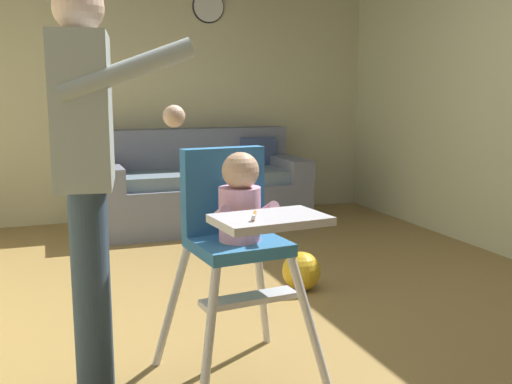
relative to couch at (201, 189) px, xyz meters
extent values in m
cube|color=#9D7C43|center=(-0.31, -2.51, -0.38)|extent=(5.90, 7.60, 0.10)
cube|color=beige|center=(-0.31, 0.52, 0.92)|extent=(5.10, 0.06, 2.51)
cube|color=slate|center=(-0.01, -0.06, -0.13)|extent=(1.81, 0.84, 0.40)
cube|color=slate|center=(-0.01, 0.27, 0.30)|extent=(1.81, 0.22, 0.46)
cube|color=slate|center=(-0.82, -0.06, 0.17)|extent=(0.20, 0.84, 0.20)
cube|color=slate|center=(0.81, -0.06, 0.17)|extent=(0.20, 0.84, 0.20)
cube|color=slate|center=(-0.39, -0.11, 0.12)|extent=(0.70, 0.60, 0.11)
cube|color=slate|center=(0.38, -0.11, 0.12)|extent=(0.70, 0.60, 0.11)
cube|color=#3D4C75|center=(0.60, 0.14, 0.27)|extent=(0.35, 0.13, 0.34)
cylinder|color=silver|center=(-0.79, -3.13, -0.05)|extent=(0.16, 0.18, 0.57)
cylinder|color=silver|center=(-0.35, -3.08, -0.05)|extent=(0.18, 0.16, 0.57)
cylinder|color=silver|center=(-0.83, -2.69, -0.05)|extent=(0.18, 0.16, 0.57)
cylinder|color=silver|center=(-0.40, -2.64, -0.05)|extent=(0.16, 0.18, 0.57)
cube|color=teal|center=(-0.59, -2.89, 0.25)|extent=(0.40, 0.40, 0.05)
cube|color=teal|center=(-0.61, -2.74, 0.46)|extent=(0.37, 0.11, 0.36)
cube|color=silver|center=(-0.56, -3.17, 0.42)|extent=(0.43, 0.30, 0.03)
cube|color=silver|center=(-0.58, -2.99, 0.06)|extent=(0.41, 0.14, 0.02)
cylinder|color=#E0A0C0|center=(-0.59, -2.91, 0.39)|extent=(0.19, 0.19, 0.22)
sphere|color=tan|center=(-0.59, -2.92, 0.57)|extent=(0.15, 0.15, 0.15)
cylinder|color=#E0A0C0|center=(-0.69, -2.96, 0.40)|extent=(0.06, 0.15, 0.10)
cylinder|color=#E0A0C0|center=(-0.48, -2.93, 0.40)|extent=(0.06, 0.15, 0.10)
cylinder|color=#C67A23|center=(-0.63, -3.18, 0.44)|extent=(0.06, 0.12, 0.01)
cube|color=white|center=(-0.65, -3.24, 0.45)|extent=(0.02, 0.03, 0.02)
cylinder|color=#2F4256|center=(-1.18, -2.86, 0.10)|extent=(0.14, 0.14, 0.85)
cylinder|color=#2F4256|center=(-1.16, -2.74, 0.10)|extent=(0.14, 0.14, 0.85)
cube|color=#939E9A|center=(-1.17, -2.80, 0.81)|extent=(0.26, 0.42, 0.57)
sphere|color=beige|center=(-1.17, -2.80, 1.18)|extent=(0.19, 0.19, 0.19)
cylinder|color=#939E9A|center=(-1.03, -3.00, 0.95)|extent=(0.48, 0.14, 0.23)
sphere|color=beige|center=(-0.87, -3.03, 0.79)|extent=(0.08, 0.08, 0.08)
cylinder|color=#939E9A|center=(-1.14, -2.56, 0.81)|extent=(0.07, 0.07, 0.51)
sphere|color=gold|center=(0.13, -1.94, -0.21)|extent=(0.24, 0.24, 0.24)
cylinder|color=white|center=(0.22, 0.47, 1.65)|extent=(0.28, 0.03, 0.28)
cylinder|color=black|center=(0.22, 0.48, 1.65)|extent=(0.31, 0.02, 0.31)
camera|label=1|loc=(-1.32, -5.14, 0.89)|focal=41.71mm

